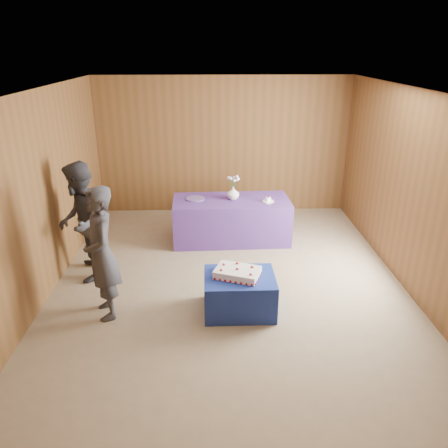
{
  "coord_description": "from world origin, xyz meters",
  "views": [
    {
      "loc": [
        -0.24,
        -5.63,
        3.21
      ],
      "look_at": [
        -0.07,
        0.1,
        0.86
      ],
      "focal_mm": 35.0,
      "sensor_mm": 36.0,
      "label": 1
    }
  ],
  "objects_px": {
    "cake_table": "(239,293)",
    "guest_right": "(82,222)",
    "serving_table": "(231,220)",
    "guest_left": "(102,254)",
    "vase": "(233,193)",
    "sheet_cake": "(237,273)"
  },
  "relations": [
    {
      "from": "serving_table",
      "to": "guest_left",
      "type": "xyz_separation_m",
      "value": [
        -1.69,
        -2.28,
        0.48
      ]
    },
    {
      "from": "cake_table",
      "to": "vase",
      "type": "relative_size",
      "value": 4.11
    },
    {
      "from": "guest_left",
      "to": "vase",
      "type": "bearing_deg",
      "value": 122.37
    },
    {
      "from": "serving_table",
      "to": "guest_right",
      "type": "bearing_deg",
      "value": -151.82
    },
    {
      "from": "serving_table",
      "to": "guest_left",
      "type": "bearing_deg",
      "value": -128.55
    },
    {
      "from": "serving_table",
      "to": "sheet_cake",
      "type": "xyz_separation_m",
      "value": [
        -0.02,
        -2.24,
        0.18
      ]
    },
    {
      "from": "guest_left",
      "to": "cake_table",
      "type": "bearing_deg",
      "value": 70.01
    },
    {
      "from": "vase",
      "to": "sheet_cake",
      "type": "bearing_deg",
      "value": -91.36
    },
    {
      "from": "sheet_cake",
      "to": "vase",
      "type": "height_order",
      "value": "vase"
    },
    {
      "from": "sheet_cake",
      "to": "guest_right",
      "type": "xyz_separation_m",
      "value": [
        -2.18,
        0.96,
        0.32
      ]
    },
    {
      "from": "cake_table",
      "to": "guest_right",
      "type": "distance_m",
      "value": 2.49
    },
    {
      "from": "vase",
      "to": "guest_left",
      "type": "distance_m",
      "value": 2.88
    },
    {
      "from": "serving_table",
      "to": "cake_table",
      "type": "bearing_deg",
      "value": -91.81
    },
    {
      "from": "sheet_cake",
      "to": "vase",
      "type": "xyz_separation_m",
      "value": [
        0.05,
        2.27,
        0.31
      ]
    },
    {
      "from": "cake_table",
      "to": "serving_table",
      "type": "relative_size",
      "value": 0.45
    },
    {
      "from": "cake_table",
      "to": "guest_right",
      "type": "xyz_separation_m",
      "value": [
        -2.21,
        0.97,
        0.62
      ]
    },
    {
      "from": "cake_table",
      "to": "serving_table",
      "type": "distance_m",
      "value": 2.25
    },
    {
      "from": "cake_table",
      "to": "sheet_cake",
      "type": "distance_m",
      "value": 0.3
    },
    {
      "from": "sheet_cake",
      "to": "guest_right",
      "type": "relative_size",
      "value": 0.38
    },
    {
      "from": "sheet_cake",
      "to": "guest_right",
      "type": "distance_m",
      "value": 2.4
    },
    {
      "from": "cake_table",
      "to": "vase",
      "type": "distance_m",
      "value": 2.36
    },
    {
      "from": "vase",
      "to": "cake_table",
      "type": "bearing_deg",
      "value": -90.6
    }
  ]
}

